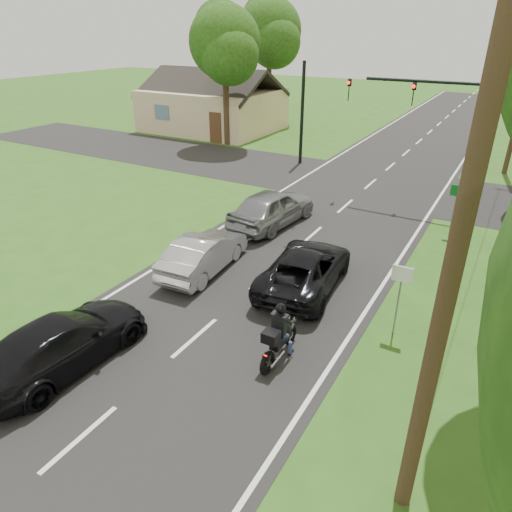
% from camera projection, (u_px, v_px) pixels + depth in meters
% --- Properties ---
extents(ground, '(140.00, 140.00, 0.00)m').
position_uv_depth(ground, '(195.00, 338.00, 12.66)').
color(ground, '#2B5417').
rests_on(ground, ground).
extents(road, '(8.00, 100.00, 0.01)m').
position_uv_depth(road, '(330.00, 220.00, 20.39)').
color(road, black).
rests_on(road, ground).
extents(cross_road, '(60.00, 7.00, 0.01)m').
position_uv_depth(cross_road, '(370.00, 184.00, 25.03)').
color(cross_road, black).
rests_on(cross_road, ground).
extents(motorcycle_rider, '(0.55, 1.93, 1.67)m').
position_uv_depth(motorcycle_rider, '(279.00, 338.00, 11.57)').
color(motorcycle_rider, black).
rests_on(motorcycle_rider, ground).
extents(dark_suv, '(2.66, 4.93, 1.32)m').
position_uv_depth(dark_suv, '(305.00, 268.00, 14.91)').
color(dark_suv, black).
rests_on(dark_suv, road).
extents(silver_sedan, '(1.74, 4.17, 1.34)m').
position_uv_depth(silver_sedan, '(204.00, 253.00, 15.86)').
color(silver_sedan, silver).
rests_on(silver_sedan, road).
extents(silver_suv, '(2.35, 4.85, 1.59)m').
position_uv_depth(silver_suv, '(272.00, 207.00, 19.53)').
color(silver_suv, gray).
rests_on(silver_suv, road).
extents(dark_car_behind, '(2.04, 4.70, 1.35)m').
position_uv_depth(dark_car_behind, '(63.00, 342.00, 11.39)').
color(dark_car_behind, black).
rests_on(dark_car_behind, road).
extents(traffic_signal, '(6.38, 0.44, 6.00)m').
position_uv_depth(traffic_signal, '(441.00, 118.00, 20.14)').
color(traffic_signal, black).
rests_on(traffic_signal, ground).
extents(signal_pole_far, '(0.20, 0.20, 6.00)m').
position_uv_depth(signal_pole_far, '(302.00, 114.00, 27.55)').
color(signal_pole_far, black).
rests_on(signal_pole_far, ground).
extents(utility_pole_near, '(1.60, 0.28, 10.00)m').
position_uv_depth(utility_pole_near, '(457.00, 249.00, 6.06)').
color(utility_pole_near, '#4A3221').
rests_on(utility_pole_near, ground).
extents(sign_white, '(0.55, 0.07, 2.12)m').
position_uv_depth(sign_white, '(401.00, 284.00, 12.15)').
color(sign_white, slate).
rests_on(sign_white, ground).
extents(sign_green, '(0.55, 0.07, 2.12)m').
position_uv_depth(sign_green, '(456.00, 198.00, 18.25)').
color(sign_green, slate).
rests_on(sign_green, ground).
extents(tree_left_near, '(5.12, 4.96, 9.22)m').
position_uv_depth(tree_left_near, '(226.00, 47.00, 30.26)').
color(tree_left_near, '#332316').
rests_on(tree_left_near, ground).
extents(tree_left_far, '(5.76, 5.58, 10.14)m').
position_uv_depth(tree_left_far, '(271.00, 35.00, 38.58)').
color(tree_left_far, '#332316').
rests_on(tree_left_far, ground).
extents(house, '(10.20, 8.00, 4.84)m').
position_uv_depth(house, '(213.00, 108.00, 37.57)').
color(house, tan).
rests_on(house, ground).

